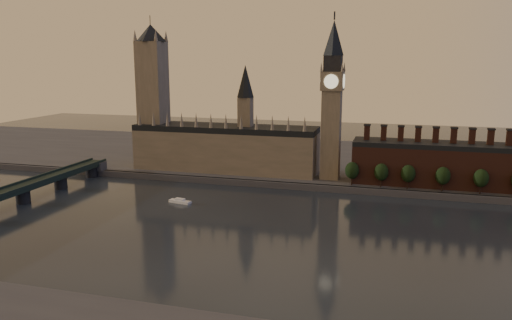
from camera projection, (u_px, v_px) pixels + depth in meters
The scene contains 12 objects.
ground at pixel (277, 238), 231.78m from camera, with size 900.00×900.00×0.00m, color black.
north_bank at pixel (328, 161), 399.44m from camera, with size 900.00×182.00×4.00m.
palace_of_westminster at pixel (226, 146), 353.04m from camera, with size 130.00×30.30×74.00m.
victoria_tower at pixel (153, 91), 360.45m from camera, with size 24.00×24.00×108.00m.
big_ben at pixel (332, 99), 321.75m from camera, with size 15.00×15.00×107.00m.
chimney_block at pixel (443, 164), 310.91m from camera, with size 110.00×25.00×37.00m.
embankment_tree_0 at pixel (352, 170), 311.59m from camera, with size 8.60×8.60×14.88m.
embankment_tree_1 at pixel (381, 172), 306.91m from camera, with size 8.60×8.60×14.88m.
embankment_tree_2 at pixel (408, 174), 303.02m from camera, with size 8.60×8.60×14.88m.
embankment_tree_3 at pixel (443, 176), 297.14m from camera, with size 8.60×8.60×14.88m.
embankment_tree_4 at pixel (481, 178), 291.19m from camera, with size 8.60×8.60×14.88m.
river_boat at pixel (180, 201), 288.52m from camera, with size 13.89×6.21×2.68m.
Camera 1 is at (50.01, -214.52, 81.35)m, focal length 35.00 mm.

